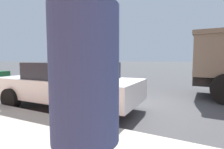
% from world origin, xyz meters
% --- Properties ---
extents(ground_plane, '(220.00, 220.00, 0.00)m').
position_xyz_m(ground_plane, '(0.00, 0.00, 0.00)').
color(ground_plane, '#424244').
extents(parking_meter, '(0.21, 0.19, 1.50)m').
position_xyz_m(parking_meter, '(-2.67, -0.39, 1.30)').
color(parking_meter, '#4C5156').
rests_on(parking_meter, sidewalk).
extents(car_white, '(2.15, 4.55, 1.41)m').
position_xyz_m(car_white, '(-1.11, 1.48, 0.75)').
color(car_white, silver).
rests_on(car_white, ground_plane).
extents(pedestrian, '(0.38, 0.38, 1.87)m').
position_xyz_m(pedestrian, '(-4.42, -1.58, 1.10)').
color(pedestrian, '#23232D').
rests_on(pedestrian, sidewalk).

